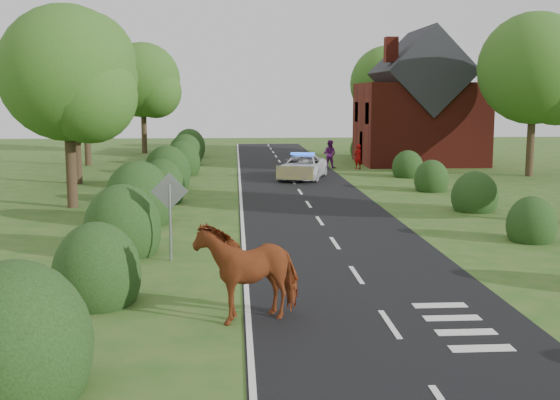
{
  "coord_description": "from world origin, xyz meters",
  "views": [
    {
      "loc": [
        -3.15,
        -17.71,
        4.69
      ],
      "look_at": [
        -1.7,
        4.83,
        1.3
      ],
      "focal_mm": 45.0,
      "sensor_mm": 36.0,
      "label": 1
    }
  ],
  "objects": [
    {
      "name": "hedgerow_left",
      "position": [
        -6.51,
        11.69,
        0.75
      ],
      "size": [
        2.75,
        50.41,
        3.0
      ],
      "color": "black",
      "rests_on": "ground"
    },
    {
      "name": "tree_left_d",
      "position": [
        -10.23,
        39.85,
        5.64
      ],
      "size": [
        6.15,
        6.0,
        8.89
      ],
      "color": "#332316",
      "rests_on": "ground"
    },
    {
      "name": "tree_left_c",
      "position": [
        -12.7,
        29.83,
        6.53
      ],
      "size": [
        6.97,
        6.8,
        10.22
      ],
      "color": "#332316",
      "rests_on": "ground"
    },
    {
      "name": "pedestrian_purple",
      "position": [
        2.96,
        27.19,
        0.91
      ],
      "size": [
        1.11,
        1.04,
        1.82
      ],
      "primitive_type": "imported",
      "rotation": [
        0.0,
        0.0,
        2.61
      ],
      "color": "#6A1A71",
      "rests_on": "ground"
    },
    {
      "name": "road",
      "position": [
        0.0,
        15.0,
        0.01
      ],
      "size": [
        6.0,
        70.0,
        0.02
      ],
      "primitive_type": "cube",
      "color": "black",
      "rests_on": "ground"
    },
    {
      "name": "tree_right_b",
      "position": [
        14.29,
        21.84,
        5.94
      ],
      "size": [
        6.56,
        6.4,
        9.4
      ],
      "color": "#332316",
      "rests_on": "ground"
    },
    {
      "name": "pedestrian_red",
      "position": [
        4.68,
        26.46,
        0.79
      ],
      "size": [
        0.69,
        0.61,
        1.59
      ],
      "primitive_type": "imported",
      "rotation": [
        0.0,
        0.0,
        3.65
      ],
      "color": "#950909",
      "rests_on": "ground"
    },
    {
      "name": "tree_right_c",
      "position": [
        9.27,
        37.85,
        5.34
      ],
      "size": [
        6.15,
        6.0,
        8.58
      ],
      "color": "#332316",
      "rests_on": "ground"
    },
    {
      "name": "tree_left_a",
      "position": [
        -9.75,
        11.86,
        5.34
      ],
      "size": [
        5.74,
        5.6,
        8.38
      ],
      "color": "#332316",
      "rests_on": "ground"
    },
    {
      "name": "cow",
      "position": [
        -2.89,
        -3.22,
        0.87
      ],
      "size": [
        2.76,
        2.15,
        1.74
      ],
      "primitive_type": "imported",
      "rotation": [
        0.0,
        0.0,
        -1.17
      ],
      "color": "maroon",
      "rests_on": "ground"
    },
    {
      "name": "ground",
      "position": [
        0.0,
        0.0,
        0.0
      ],
      "size": [
        120.0,
        120.0,
        0.0
      ],
      "primitive_type": "plane",
      "color": "#2A5A1A"
    },
    {
      "name": "police_van",
      "position": [
        0.65,
        21.42,
        0.67
      ],
      "size": [
        3.44,
        5.26,
        1.49
      ],
      "rotation": [
        0.0,
        0.0,
        -0.27
      ],
      "color": "silver",
      "rests_on": "ground"
    },
    {
      "name": "road_sign",
      "position": [
        -5.0,
        2.0,
        1.65
      ],
      "size": [
        1.06,
        0.08,
        2.53
      ],
      "color": "gray",
      "rests_on": "ground"
    },
    {
      "name": "hedgerow_right",
      "position": [
        6.6,
        11.21,
        0.55
      ],
      "size": [
        2.1,
        45.78,
        2.1
      ],
      "color": "black",
      "rests_on": "ground"
    },
    {
      "name": "house",
      "position": [
        9.49,
        30.0,
        3.79
      ],
      "size": [
        8.0,
        7.4,
        9.17
      ],
      "color": "maroon",
      "rests_on": "ground"
    },
    {
      "name": "road_markings",
      "position": [
        -1.6,
        12.93,
        0.03
      ],
      "size": [
        4.96,
        70.0,
        0.01
      ],
      "color": "white",
      "rests_on": "road"
    },
    {
      "name": "tree_left_b",
      "position": [
        -11.25,
        19.86,
        5.04
      ],
      "size": [
        5.74,
        5.6,
        8.07
      ],
      "color": "#332316",
      "rests_on": "ground"
    }
  ]
}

